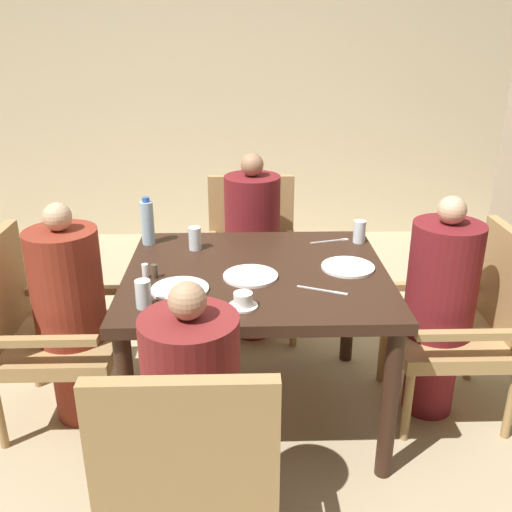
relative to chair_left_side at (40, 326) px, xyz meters
The scene contains 23 objects.
ground_plane 1.11m from the chair_left_side, ahead, with size 16.00×16.00×0.00m, color tan.
wall_back 2.96m from the chair_left_side, 69.18° to the left, with size 8.00×0.06×2.80m.
dining_table 1.01m from the chair_left_side, ahead, with size 1.17×1.02×0.75m.
chair_left_side is the anchor object (origin of this frame).
diner_in_left_chair 0.16m from the chair_left_side, ahead, with size 0.32×0.32×1.08m.
chair_far_side 1.36m from the chair_left_side, 42.82° to the left, with size 0.54×0.54×0.92m.
diner_in_far_chair 1.27m from the chair_left_side, 37.93° to the left, with size 0.32×0.32×1.12m.
chair_right_side 2.00m from the chair_left_side, ahead, with size 0.54×0.54×0.92m.
diner_in_right_chair 1.85m from the chair_left_side, ahead, with size 0.32×0.32×1.09m.
chair_near_corner 1.20m from the chair_left_side, 50.44° to the right, with size 0.54×0.54×0.92m.
diner_in_near_chair 1.09m from the chair_left_side, 45.50° to the right, with size 0.32×0.32×1.06m.
plate_main_left 1.01m from the chair_left_side, ahead, with size 0.24×0.24×0.01m.
plate_main_right 0.76m from the chair_left_side, 16.18° to the right, with size 0.24×0.24×0.01m.
plate_dessert_center 1.44m from the chair_left_side, ahead, with size 0.24×0.24×0.01m.
teacup_with_saucer 1.04m from the chair_left_side, 20.69° to the right, with size 0.12×0.12×0.06m.
water_bottle 0.70m from the chair_left_side, 37.53° to the left, with size 0.07×0.07×0.24m.
glass_tall_near 0.82m from the chair_left_side, 21.04° to the left, with size 0.06×0.06×0.11m.
glass_tall_mid 0.73m from the chair_left_side, 32.01° to the right, with size 0.06×0.06×0.11m.
glass_tall_far 1.60m from the chair_left_side, 12.76° to the left, with size 0.06×0.06×0.11m.
salt_shaker 0.60m from the chair_left_side, ahead, with size 0.03×0.03×0.07m.
pepper_shaker 0.63m from the chair_left_side, ahead, with size 0.03×0.03×0.06m.
fork_beside_plate 1.48m from the chair_left_side, 14.56° to the left, with size 0.20×0.07×0.00m.
knife_beside_plate 1.32m from the chair_left_side, ahead, with size 0.20×0.10×0.00m.
Camera 1 is at (-0.07, -2.34, 1.77)m, focal length 40.00 mm.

